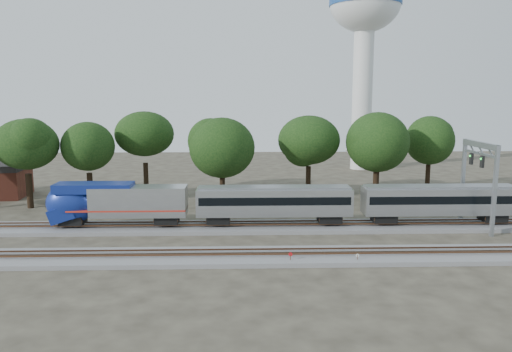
{
  "coord_description": "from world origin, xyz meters",
  "views": [
    {
      "loc": [
        1.46,
        -46.13,
        14.23
      ],
      "look_at": [
        3.0,
        5.0,
        5.94
      ],
      "focal_mm": 35.0,
      "sensor_mm": 36.0,
      "label": 1
    }
  ],
  "objects": [
    {
      "name": "switch_stand_red",
      "position": [
        5.61,
        -5.55,
        0.68
      ],
      "size": [
        0.34,
        0.1,
        1.06
      ],
      "rotation": [
        0.0,
        0.0,
        -0.2
      ],
      "color": "#512D19",
      "rests_on": "ground"
    },
    {
      "name": "tree_3",
      "position": [
        -12.07,
        24.14,
        8.88
      ],
      "size": [
        9.04,
        9.04,
        12.75
      ],
      "color": "black",
      "rests_on": "ground"
    },
    {
      "name": "tree_7",
      "position": [
        28.86,
        25.34,
        7.75
      ],
      "size": [
        7.9,
        7.9,
        11.13
      ],
      "color": "black",
      "rests_on": "ground"
    },
    {
      "name": "tree_2",
      "position": [
        -18.58,
        19.45,
        7.61
      ],
      "size": [
        7.75,
        7.75,
        10.93
      ],
      "color": "black",
      "rests_on": "ground"
    },
    {
      "name": "switch_lever",
      "position": [
        5.76,
        -5.62,
        0.15
      ],
      "size": [
        0.56,
        0.42,
        0.3
      ],
      "primitive_type": "cube",
      "rotation": [
        0.0,
        0.0,
        0.26
      ],
      "color": "#512D19",
      "rests_on": "ground"
    },
    {
      "name": "tree_5",
      "position": [
        10.95,
        23.16,
        8.04
      ],
      "size": [
        8.19,
        8.19,
        11.55
      ],
      "color": "black",
      "rests_on": "ground"
    },
    {
      "name": "signal_gantry",
      "position": [
        26.94,
        6.0,
        6.81
      ],
      "size": [
        0.65,
        7.68,
        9.34
      ],
      "color": "gray",
      "rests_on": "ground"
    },
    {
      "name": "tree_1",
      "position": [
        -25.52,
        17.07,
        8.14
      ],
      "size": [
        8.29,
        8.29,
        11.69
      ],
      "color": "black",
      "rests_on": "ground"
    },
    {
      "name": "tree_6",
      "position": [
        19.99,
        20.9,
        7.93
      ],
      "size": [
        8.08,
        8.08,
        11.38
      ],
      "color": "black",
      "rests_on": "ground"
    },
    {
      "name": "track_far",
      "position": [
        0.0,
        6.0,
        0.21
      ],
      "size": [
        160.0,
        5.0,
        0.73
      ],
      "color": "slate",
      "rests_on": "ground"
    },
    {
      "name": "switch_stand_white",
      "position": [
        11.33,
        -5.62,
        0.58
      ],
      "size": [
        0.29,
        0.05,
        0.91
      ],
      "rotation": [
        0.0,
        0.0,
        0.04
      ],
      "color": "#512D19",
      "rests_on": "ground"
    },
    {
      "name": "water_tower",
      "position": [
        24.77,
        50.09,
        27.51
      ],
      "size": [
        13.41,
        13.41,
        37.14
      ],
      "color": "silver",
      "rests_on": "ground"
    },
    {
      "name": "track_near",
      "position": [
        0.0,
        -4.0,
        0.21
      ],
      "size": [
        160.0,
        5.0,
        0.73
      ],
      "color": "slate",
      "rests_on": "ground"
    },
    {
      "name": "ground",
      "position": [
        0.0,
        0.0,
        0.0
      ],
      "size": [
        160.0,
        160.0,
        0.0
      ],
      "primitive_type": "plane",
      "color": "#383328",
      "rests_on": "ground"
    },
    {
      "name": "tree_4",
      "position": [
        -1.04,
        18.66,
        7.44
      ],
      "size": [
        7.59,
        7.59,
        10.7
      ],
      "color": "black",
      "rests_on": "ground"
    },
    {
      "name": "train",
      "position": [
        23.0,
        6.0,
        3.08
      ],
      "size": [
        86.09,
        2.96,
        4.37
      ],
      "color": "#B5B7BC",
      "rests_on": "ground"
    }
  ]
}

